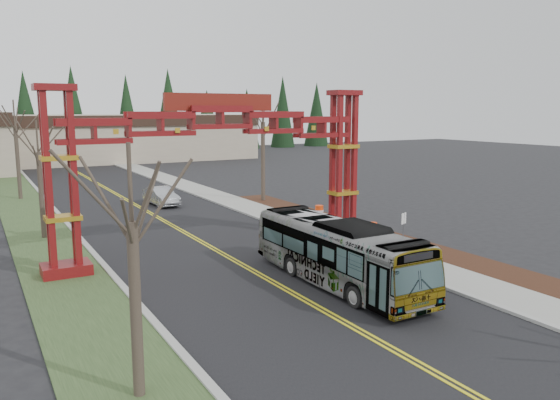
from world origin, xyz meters
TOP-DOWN VIEW (x-y plane):
  - road at (0.00, 25.00)m, footprint 12.00×110.00m
  - lane_line_left at (-0.12, 25.00)m, footprint 0.12×100.00m
  - lane_line_right at (0.12, 25.00)m, footprint 0.12×100.00m
  - curb_right at (6.15, 25.00)m, footprint 0.30×110.00m
  - sidewalk_right at (7.60, 25.00)m, footprint 2.60×110.00m
  - landscape_strip at (10.20, 10.00)m, footprint 2.60×50.00m
  - grass_median at (-8.00, 25.00)m, footprint 4.00×110.00m
  - curb_left at (-6.15, 25.00)m, footprint 0.30×110.00m
  - gateway_arch at (0.00, 18.00)m, footprint 18.20×1.60m
  - retail_building_east at (10.00, 79.95)m, footprint 38.00×20.30m
  - conifer_treeline at (0.25, 92.00)m, footprint 116.10×5.60m
  - transit_bus at (2.37, 10.63)m, footprint 2.48×10.59m
  - silver_sedan at (1.85, 34.70)m, footprint 1.93×4.68m
  - bare_tree_median_near at (-8.00, 5.32)m, footprint 3.13×3.13m
  - bare_tree_median_mid at (-8.00, 26.68)m, footprint 2.88×2.88m
  - bare_tree_median_far at (-8.00, 43.65)m, footprint 3.33×3.33m
  - bare_tree_right_far at (10.00, 32.18)m, footprint 3.51×3.51m
  - street_sign at (8.79, 13.43)m, footprint 0.48×0.23m
  - barrel_south at (9.56, 16.95)m, footprint 0.52×0.52m
  - barrel_mid at (8.75, 19.98)m, footprint 0.55×0.55m
  - barrel_north at (9.60, 22.94)m, footprint 0.60×0.60m

SIDE VIEW (x-z plane):
  - road at x=0.00m, z-range 0.00..0.02m
  - lane_line_left at x=-0.12m, z-range 0.02..0.03m
  - lane_line_right at x=0.12m, z-range 0.02..0.03m
  - grass_median at x=-8.00m, z-range 0.00..0.08m
  - landscape_strip at x=10.20m, z-range 0.00..0.12m
  - curb_right at x=6.15m, z-range 0.00..0.15m
  - curb_left at x=-6.15m, z-range 0.00..0.15m
  - sidewalk_right at x=7.60m, z-range 0.01..0.15m
  - barrel_south at x=9.56m, z-range 0.00..0.97m
  - barrel_mid at x=8.75m, z-range 0.00..1.01m
  - barrel_north at x=9.60m, z-range 0.00..1.10m
  - silver_sedan at x=1.85m, z-range 0.00..1.51m
  - transit_bus at x=2.37m, z-range 0.00..2.95m
  - street_sign at x=8.79m, z-range 0.48..2.68m
  - retail_building_east at x=10.00m, z-range 0.01..7.01m
  - bare_tree_median_near at x=-8.00m, z-range 1.38..8.32m
  - bare_tree_median_mid at x=-8.00m, z-range 1.64..8.81m
  - gateway_arch at x=0.00m, z-range 1.53..10.43m
  - bare_tree_median_far at x=-8.00m, z-range 2.06..10.68m
  - conifer_treeline at x=0.25m, z-range -0.01..12.99m
  - bare_tree_right_far at x=10.00m, z-range 2.16..11.22m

